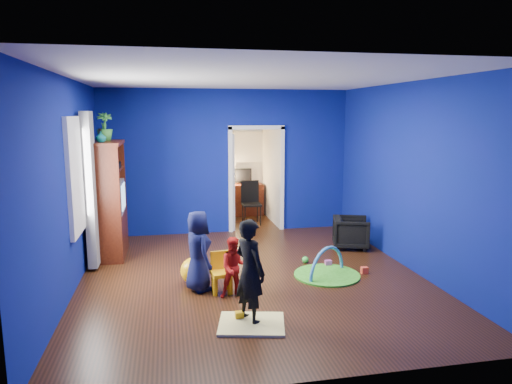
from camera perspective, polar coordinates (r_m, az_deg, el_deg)
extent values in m
cube|color=black|center=(6.92, -0.45, -10.61)|extent=(5.00, 5.50, 0.01)
cube|color=white|center=(6.51, -0.49, 14.07)|extent=(5.00, 5.50, 0.01)
cube|color=navy|center=(9.26, -3.62, 3.77)|extent=(5.00, 0.02, 2.90)
cube|color=navy|center=(3.94, 6.96, -4.36)|extent=(5.00, 0.02, 2.90)
cube|color=navy|center=(6.58, -22.38, 0.64)|extent=(0.02, 5.50, 2.90)
cube|color=navy|center=(7.44, 18.83, 1.82)|extent=(0.02, 5.50, 2.90)
imported|color=black|center=(8.48, 11.78, -4.98)|extent=(0.78, 0.77, 0.57)
imported|color=black|center=(5.33, -0.77, -9.86)|extent=(0.48, 0.54, 1.24)
imported|color=#0E1534|center=(6.34, -7.26, -7.32)|extent=(0.51, 0.63, 1.11)
imported|color=red|center=(6.09, -2.67, -9.41)|extent=(0.40, 0.31, 0.82)
imported|color=#0B595D|center=(7.71, -18.84, 6.53)|extent=(0.17, 0.17, 0.17)
imported|color=green|center=(8.22, -18.42, 7.77)|extent=(0.33, 0.33, 0.47)
cube|color=#371109|center=(8.12, -18.15, -0.88)|extent=(0.58, 1.14, 1.96)
cube|color=silver|center=(8.11, -17.89, -0.59)|extent=(0.46, 0.70, 0.54)
cube|color=#F2E07A|center=(5.48, -0.56, -16.16)|extent=(0.86, 0.75, 0.03)
sphere|color=yellow|center=(6.69, -7.78, -9.71)|extent=(0.38, 0.38, 0.38)
cube|color=yellow|center=(6.31, -4.30, -10.27)|extent=(0.31, 0.31, 0.50)
cylinder|color=#479722|center=(7.06, 8.85, -10.20)|extent=(0.99, 0.99, 0.03)
torus|color=#3F8CD8|center=(7.06, 8.85, -10.15)|extent=(0.74, 0.56, 0.88)
cube|color=white|center=(6.91, -21.76, 1.91)|extent=(0.03, 0.95, 1.55)
cube|color=slate|center=(7.47, -19.99, 0.22)|extent=(0.14, 0.42, 2.40)
cube|color=white|center=(9.41, 0.03, 1.43)|extent=(1.16, 0.10, 2.10)
cube|color=#3D140A|center=(10.98, -1.49, -0.95)|extent=(0.88, 0.44, 0.75)
cube|color=black|center=(11.01, -1.61, 2.11)|extent=(0.40, 0.05, 0.32)
sphere|color=#FFD88C|center=(10.91, -3.01, 1.92)|extent=(0.14, 0.14, 0.14)
cube|color=black|center=(10.04, -0.58, -1.47)|extent=(0.40, 0.40, 0.92)
cube|color=white|center=(10.91, -1.63, 7.68)|extent=(0.88, 0.24, 0.04)
cube|color=#EC4127|center=(7.26, 13.40, -9.50)|extent=(0.10, 0.08, 0.10)
cube|color=#F8B00D|center=(5.59, -2.10, -15.22)|extent=(0.10, 0.08, 0.10)
sphere|color=green|center=(7.59, 6.18, -8.39)|extent=(0.11, 0.11, 0.11)
cube|color=#B94595|center=(7.46, 9.02, -8.80)|extent=(0.10, 0.08, 0.10)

